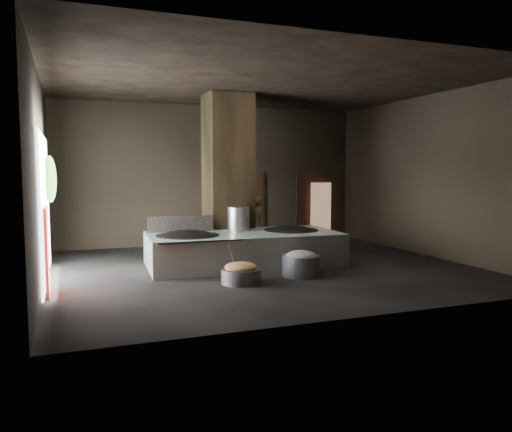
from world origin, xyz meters
name	(u,v)px	position (x,y,z in m)	size (l,w,h in m)	color
floor	(263,269)	(0.00, 0.00, -0.05)	(10.00, 9.00, 0.10)	black
ceiling	(263,81)	(0.00, 0.00, 4.55)	(10.00, 9.00, 0.10)	black
back_wall	(212,175)	(0.00, 4.55, 2.25)	(10.00, 0.10, 4.50)	black
front_wall	(367,180)	(0.00, -4.55, 2.25)	(10.00, 0.10, 4.50)	black
left_wall	(38,178)	(-5.05, 0.00, 2.25)	(0.10, 9.00, 4.50)	black
right_wall	(431,176)	(5.05, 0.00, 2.25)	(0.10, 9.00, 4.50)	black
pillar	(228,176)	(-0.30, 1.90, 2.25)	(1.20, 1.20, 4.50)	black
hearth_platform	(244,249)	(-0.34, 0.48, 0.42)	(4.78, 2.29, 0.83)	silver
platform_cap	(243,233)	(-0.34, 0.48, 0.82)	(4.68, 2.25, 0.03)	black
wok_left	(188,239)	(-1.79, 0.43, 0.75)	(1.51, 1.51, 0.42)	black
wok_left_rim	(188,236)	(-1.79, 0.43, 0.82)	(1.54, 1.54, 0.05)	black
wok_right	(291,233)	(1.01, 0.53, 0.75)	(1.40, 1.40, 0.40)	black
wok_right_rim	(291,231)	(1.01, 0.53, 0.82)	(1.44, 1.44, 0.05)	black
stock_pot	(238,219)	(-0.29, 1.03, 1.13)	(0.58, 0.58, 0.62)	#B9BAC1
splash_guard	(181,224)	(-1.79, 1.23, 1.03)	(1.66, 0.06, 0.42)	black
cook	(255,224)	(0.73, 2.46, 0.82)	(0.60, 0.39, 1.64)	olive
veg_basin	(241,276)	(-1.07, -1.46, 0.16)	(0.84, 0.84, 0.31)	slate
veg_fill	(241,267)	(-1.07, -1.46, 0.35)	(0.69, 0.69, 0.21)	#AAA952
ladle	(232,257)	(-1.22, -1.31, 0.55)	(0.02, 0.02, 0.67)	#B9BAC1
meat_basin	(301,266)	(0.46, -1.23, 0.24)	(0.86, 0.86, 0.47)	slate
meat_fill	(301,256)	(0.46, -1.23, 0.45)	(0.72, 0.72, 0.27)	#A56A63
doorway_near	(248,209)	(1.20, 4.45, 1.10)	(1.18, 0.08, 2.38)	black
doorway_near_glow	(246,211)	(1.15, 4.46, 1.05)	(0.82, 0.04, 1.95)	#8C6647
doorway_far	(311,207)	(3.60, 4.45, 1.10)	(1.18, 0.08, 2.38)	black
doorway_far_glow	(321,209)	(3.89, 4.28, 1.05)	(0.78, 0.04, 1.86)	#8C6647
left_opening	(45,208)	(-4.95, 0.20, 1.60)	(0.04, 4.20, 3.10)	white
pavilion_sliver	(47,251)	(-4.88, -1.10, 0.85)	(0.05, 0.90, 1.70)	maroon
tree_silhouette	(50,179)	(-4.85, 1.30, 2.20)	(0.28, 1.10, 1.10)	#194714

